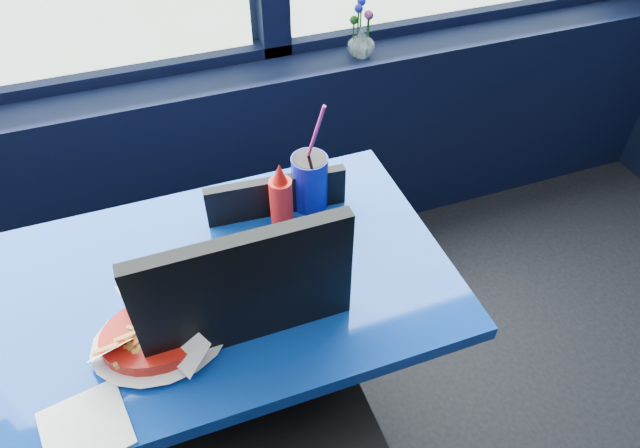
# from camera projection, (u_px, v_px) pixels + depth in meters

# --- Properties ---
(window_sill) EXTENTS (5.00, 0.26, 0.80)m
(window_sill) POSITION_uv_depth(u_px,v_px,m) (86.00, 197.00, 2.11)
(window_sill) COLOR black
(window_sill) RESTS_ON ground
(near_table) EXTENTS (1.20, 0.70, 0.75)m
(near_table) POSITION_uv_depth(u_px,v_px,m) (209.00, 330.00, 1.48)
(near_table) COLOR black
(near_table) RESTS_ON ground
(chair_near_front) EXTENTS (0.47, 0.48, 1.05)m
(chair_near_front) POSITION_uv_depth(u_px,v_px,m) (273.00, 420.00, 1.26)
(chair_near_front) COLOR black
(chair_near_front) RESTS_ON ground
(chair_near_back) EXTENTS (0.42, 0.42, 0.86)m
(chair_near_back) POSITION_uv_depth(u_px,v_px,m) (269.00, 249.00, 1.78)
(chair_near_back) COLOR black
(chair_near_back) RESTS_ON ground
(flower_vase) EXTENTS (0.11, 0.11, 0.21)m
(flower_vase) POSITION_uv_depth(u_px,v_px,m) (361.00, 39.00, 2.01)
(flower_vase) COLOR silver
(flower_vase) RESTS_ON window_sill
(food_basket) EXTENTS (0.27, 0.26, 0.10)m
(food_basket) POSITION_uv_depth(u_px,v_px,m) (162.00, 331.00, 1.21)
(food_basket) COLOR red
(food_basket) RESTS_ON near_table
(ketchup_bottle) EXTENTS (0.06, 0.06, 0.22)m
(ketchup_bottle) POSITION_uv_depth(u_px,v_px,m) (281.00, 203.00, 1.42)
(ketchup_bottle) COLOR red
(ketchup_bottle) RESTS_ON near_table
(soda_cup) EXTENTS (0.10, 0.10, 0.33)m
(soda_cup) POSITION_uv_depth(u_px,v_px,m) (310.00, 181.00, 1.50)
(soda_cup) COLOR #0D1399
(soda_cup) RESTS_ON near_table
(napkin) EXTENTS (0.18, 0.18, 0.00)m
(napkin) POSITION_uv_depth(u_px,v_px,m) (85.00, 428.00, 1.09)
(napkin) COLOR white
(napkin) RESTS_ON near_table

